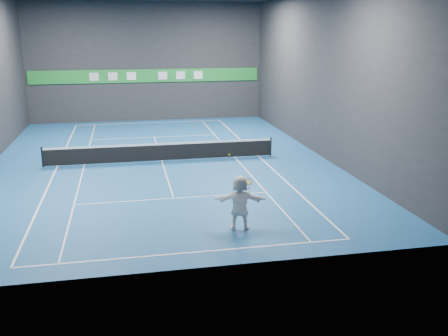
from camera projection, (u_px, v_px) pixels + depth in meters
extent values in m
plane|color=#184F87|center=(162.00, 161.00, 27.35)|extent=(26.00, 26.00, 0.00)
cube|color=#272729|center=(146.00, 63.00, 38.42)|extent=(18.00, 0.10, 9.00)
cube|color=#272729|center=(193.00, 121.00, 13.86)|extent=(18.00, 0.10, 9.00)
cube|color=#272729|center=(321.00, 75.00, 27.85)|extent=(0.10, 26.00, 9.00)
cube|color=white|center=(191.00, 253.00, 16.12)|extent=(10.98, 0.08, 0.01)
cube|color=white|center=(150.00, 123.00, 38.58)|extent=(10.98, 0.08, 0.01)
cube|color=white|center=(57.00, 166.00, 26.30)|extent=(0.08, 23.78, 0.01)
cube|color=white|center=(258.00, 156.00, 28.39)|extent=(0.08, 23.78, 0.01)
cube|color=white|center=(84.00, 165.00, 26.56)|extent=(0.06, 23.78, 0.01)
cube|color=white|center=(235.00, 157.00, 28.13)|extent=(0.06, 23.78, 0.01)
cube|color=white|center=(174.00, 198.00, 21.30)|extent=(8.23, 0.06, 0.01)
cube|color=white|center=(154.00, 137.00, 33.39)|extent=(8.23, 0.06, 0.01)
cube|color=white|center=(162.00, 161.00, 27.35)|extent=(0.06, 12.80, 0.01)
imported|color=white|center=(240.00, 202.00, 17.79)|extent=(1.95, 0.97, 2.01)
sphere|color=yellow|center=(229.00, 155.00, 17.23)|extent=(0.07, 0.07, 0.07)
cylinder|color=black|center=(42.00, 157.00, 26.02)|extent=(0.10, 0.10, 1.07)
cylinder|color=black|center=(271.00, 146.00, 28.38)|extent=(0.10, 0.10, 1.07)
cube|color=black|center=(162.00, 153.00, 27.22)|extent=(12.40, 0.03, 0.86)
cube|color=white|center=(161.00, 144.00, 27.09)|extent=(12.40, 0.04, 0.10)
cube|color=#1E8C30|center=(147.00, 76.00, 38.63)|extent=(17.64, 0.06, 1.00)
cube|color=silver|center=(94.00, 77.00, 37.81)|extent=(0.70, 0.04, 0.60)
cube|color=silver|center=(113.00, 76.00, 38.08)|extent=(0.70, 0.04, 0.60)
cube|color=white|center=(131.00, 76.00, 38.35)|extent=(0.70, 0.04, 0.60)
cube|color=white|center=(163.00, 76.00, 38.80)|extent=(0.70, 0.04, 0.60)
cube|color=white|center=(181.00, 75.00, 39.07)|extent=(0.70, 0.04, 0.60)
cube|color=white|center=(198.00, 75.00, 39.33)|extent=(0.70, 0.04, 0.60)
torus|color=red|center=(248.00, 182.00, 17.70)|extent=(0.39, 0.33, 0.28)
cylinder|color=#C9D94C|center=(248.00, 182.00, 17.70)|extent=(0.35, 0.30, 0.18)
cylinder|color=red|center=(249.00, 188.00, 17.77)|extent=(0.08, 0.12, 0.18)
cylinder|color=yellow|center=(249.00, 194.00, 17.81)|extent=(0.08, 0.16, 0.25)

